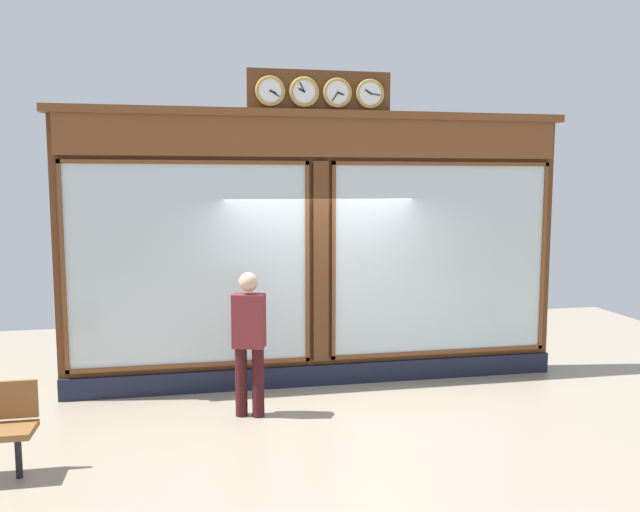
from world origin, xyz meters
name	(u,v)px	position (x,y,z in m)	size (l,w,h in m)	color
ground_plane	(378,479)	(0.00, 2.80, 0.00)	(14.00, 14.00, 0.00)	gray
shop_facade	(318,248)	(0.00, -0.13, 1.83)	(6.77, 0.42, 4.13)	#5B3319
pedestrian	(249,338)	(1.02, 0.98, 0.93)	(0.41, 0.32, 1.69)	#3A1316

